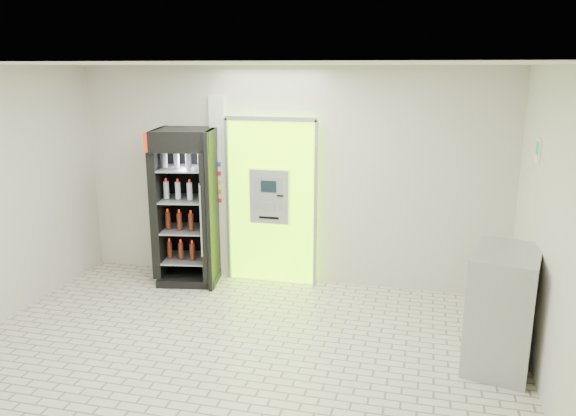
% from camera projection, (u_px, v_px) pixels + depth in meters
% --- Properties ---
extents(ground, '(6.00, 6.00, 0.00)m').
position_uv_depth(ground, '(228.00, 364.00, 5.77)').
color(ground, beige).
rests_on(ground, ground).
extents(room_shell, '(6.00, 6.00, 6.00)m').
position_uv_depth(room_shell, '(223.00, 190.00, 5.32)').
color(room_shell, beige).
rests_on(room_shell, ground).
extents(atm_assembly, '(1.30, 0.24, 2.33)m').
position_uv_depth(atm_assembly, '(272.00, 200.00, 7.81)').
color(atm_assembly, '#90FF00').
rests_on(atm_assembly, ground).
extents(pillar, '(0.22, 0.11, 2.60)m').
position_uv_depth(pillar, '(220.00, 188.00, 7.99)').
color(pillar, silver).
rests_on(pillar, ground).
extents(beverage_cooler, '(0.93, 0.88, 2.16)m').
position_uv_depth(beverage_cooler, '(188.00, 209.00, 7.84)').
color(beverage_cooler, black).
rests_on(beverage_cooler, ground).
extents(steel_cabinet, '(0.80, 1.03, 1.22)m').
position_uv_depth(steel_cabinet, '(502.00, 309.00, 5.64)').
color(steel_cabinet, '#A1A3A8').
rests_on(steel_cabinet, ground).
extents(exit_sign, '(0.02, 0.22, 0.26)m').
position_uv_depth(exit_sign, '(538.00, 151.00, 5.87)').
color(exit_sign, white).
rests_on(exit_sign, room_shell).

